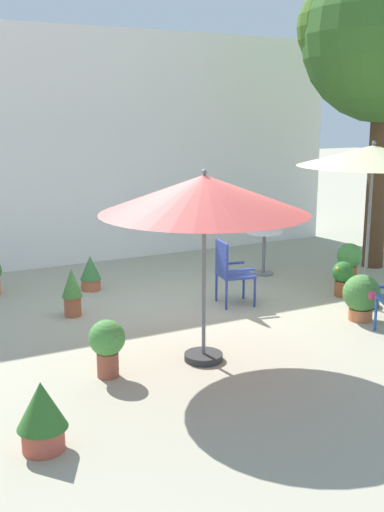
% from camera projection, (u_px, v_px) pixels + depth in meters
% --- Properties ---
extents(ground_plane, '(60.00, 60.00, 0.00)m').
position_uv_depth(ground_plane, '(188.00, 322.00, 8.46)').
color(ground_plane, '#A8A28A').
extents(villa_facade, '(10.50, 0.30, 4.22)m').
position_uv_depth(villa_facade, '(87.00, 148.00, 11.45)').
color(villa_facade, white).
rests_on(villa_facade, ground).
extents(patio_umbrella_0, '(2.30, 2.30, 2.17)m').
position_uv_depth(patio_umbrella_0, '(204.00, 196.00, 6.75)').
color(patio_umbrella_0, '#2D2D2D').
rests_on(patio_umbrella_0, ground).
extents(patio_umbrella_1, '(2.10, 2.10, 2.38)m').
position_uv_depth(patio_umbrella_1, '(373.00, 158.00, 8.68)').
color(patio_umbrella_1, '#2D2D2D').
rests_on(patio_umbrella_1, ground).
extents(cafe_table_0, '(0.64, 0.64, 0.75)m').
position_uv_depth(cafe_table_0, '(264.00, 245.00, 10.83)').
color(cafe_table_0, white).
rests_on(cafe_table_0, ground).
extents(patio_chair_1, '(0.55, 0.55, 0.96)m').
position_uv_depth(patio_chair_1, '(230.00, 269.00, 9.11)').
color(patio_chair_1, '#2E419A').
rests_on(patio_chair_1, ground).
extents(potted_plant_2, '(0.33, 0.33, 0.55)m').
position_uv_depth(potted_plant_2, '(91.00, 272.00, 9.92)').
color(potted_plant_2, '#B55C3C').
rests_on(potted_plant_2, ground).
extents(potted_plant_3, '(0.41, 0.41, 0.66)m').
position_uv_depth(potted_plant_3, '(349.00, 260.00, 10.33)').
color(potted_plant_3, '#B2582E').
rests_on(potted_plant_3, ground).
extents(potted_plant_4, '(0.34, 0.33, 0.54)m').
position_uv_depth(potted_plant_4, '(343.00, 276.00, 9.59)').
color(potted_plant_4, brown).
rests_on(potted_plant_4, ground).
extents(potted_plant_5, '(0.28, 0.28, 0.68)m').
position_uv_depth(potted_plant_5, '(72.00, 290.00, 8.64)').
color(potted_plant_5, '#A75938').
rests_on(potted_plant_5, ground).
extents(potted_plant_6, '(0.43, 0.43, 0.61)m').
position_uv_depth(potted_plant_6, '(42.00, 414.00, 5.21)').
color(potted_plant_6, '#BB5242').
rests_on(potted_plant_6, ground).
extents(potted_plant_7, '(0.51, 0.53, 0.63)m').
position_uv_depth(potted_plant_7, '(362.00, 296.00, 8.47)').
color(potted_plant_7, '#C06E43').
rests_on(potted_plant_7, ground).
extents(potted_plant_8, '(0.39, 0.39, 0.63)m').
position_uv_depth(potted_plant_8, '(107.00, 343.00, 6.66)').
color(potted_plant_8, '#9F4F39').
rests_on(potted_plant_8, ground).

